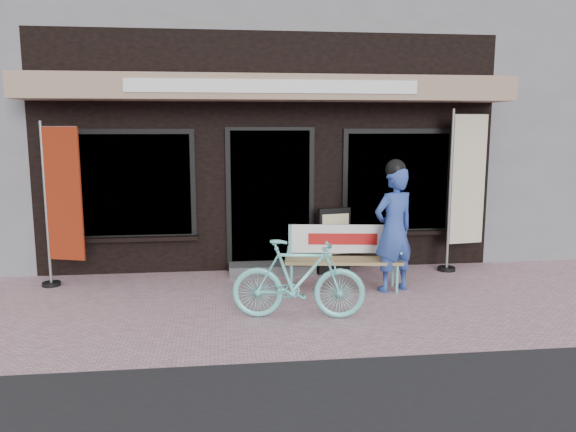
{
  "coord_description": "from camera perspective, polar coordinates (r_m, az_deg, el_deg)",
  "views": [
    {
      "loc": [
        -0.74,
        -6.51,
        2.23
      ],
      "look_at": [
        0.12,
        0.7,
        1.05
      ],
      "focal_mm": 35.0,
      "sensor_mm": 36.0,
      "label": 1
    }
  ],
  "objects": [
    {
      "name": "nobori_cream",
      "position": [
        8.98,
        17.5,
        2.7
      ],
      "size": [
        0.73,
        0.31,
        2.47
      ],
      "rotation": [
        0.0,
        0.0,
        0.15
      ],
      "color": "gray",
      "rests_on": "ground"
    },
    {
      "name": "bicycle",
      "position": [
        6.53,
        1.08,
        -6.44
      ],
      "size": [
        1.6,
        0.68,
        0.93
      ],
      "primitive_type": "imported",
      "rotation": [
        0.0,
        0.0,
        1.41
      ],
      "color": "#6BD1CC",
      "rests_on": "ground"
    },
    {
      "name": "storefront",
      "position": [
        11.52,
        -3.2,
        13.0
      ],
      "size": [
        7.0,
        6.77,
        6.0
      ],
      "color": "black",
      "rests_on": "ground"
    },
    {
      "name": "ground",
      "position": [
        6.92,
        -0.3,
        -9.56
      ],
      "size": [
        70.0,
        70.0,
        0.0
      ],
      "primitive_type": "plane",
      "color": "#C597A3",
      "rests_on": "ground"
    },
    {
      "name": "nobori_red",
      "position": [
        8.25,
        -22.06,
        1.24
      ],
      "size": [
        0.68,
        0.33,
        2.29
      ],
      "rotation": [
        0.0,
        0.0,
        -0.3
      ],
      "color": "gray",
      "rests_on": "ground"
    },
    {
      "name": "menu_stand",
      "position": [
        8.51,
        4.69,
        -2.44
      ],
      "size": [
        0.51,
        0.2,
        1.0
      ],
      "rotation": [
        0.0,
        0.0,
        0.21
      ],
      "color": "black",
      "rests_on": "ground"
    },
    {
      "name": "person",
      "position": [
        7.65,
        10.7,
        -1.11
      ],
      "size": [
        0.72,
        0.6,
        1.79
      ],
      "rotation": [
        0.0,
        0.0,
        0.37
      ],
      "color": "#2E499F",
      "rests_on": "ground"
    },
    {
      "name": "bench",
      "position": [
        7.78,
        5.6,
        -3.61
      ],
      "size": [
        1.63,
        0.62,
        0.86
      ],
      "rotation": [
        0.0,
        0.0,
        -0.14
      ],
      "color": "#6BD1CC",
      "rests_on": "ground"
    }
  ]
}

